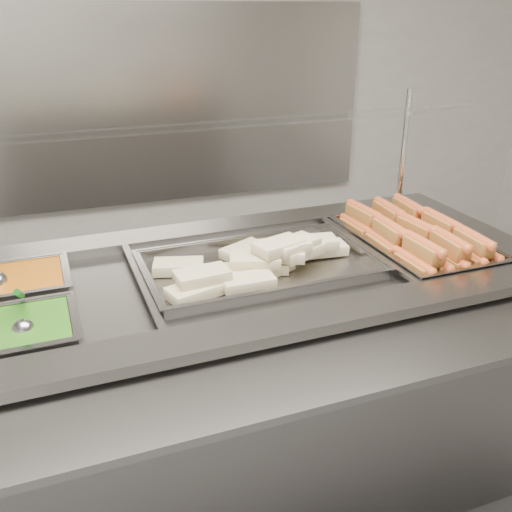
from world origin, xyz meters
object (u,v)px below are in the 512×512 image
object	(u,v)px
pan_hotdogs	(413,249)
pan_wraps	(259,270)
steam_counter	(242,388)
serving_spoon	(23,323)
sneeze_guard	(216,131)

from	to	relation	value
pan_hotdogs	pan_wraps	xyz separation A→B (m)	(-0.62, -0.02, 0.02)
steam_counter	pan_wraps	xyz separation A→B (m)	(0.07, 0.00, 0.46)
pan_hotdogs	serving_spoon	world-z (taller)	serving_spoon
pan_wraps	serving_spoon	distance (m)	0.76
steam_counter	sneeze_guard	xyz separation A→B (m)	(-0.01, 0.24, 0.89)
steam_counter	serving_spoon	bearing A→B (deg)	-164.82
sneeze_guard	pan_hotdogs	bearing A→B (deg)	-17.80
sneeze_guard	pan_wraps	world-z (taller)	sneeze_guard
serving_spoon	steam_counter	bearing A→B (deg)	15.18
steam_counter	serving_spoon	size ratio (longest dim) A/B	10.44
sneeze_guard	pan_hotdogs	xyz separation A→B (m)	(0.69, -0.22, -0.44)
pan_hotdogs	pan_wraps	distance (m)	0.62
steam_counter	serving_spoon	xyz separation A→B (m)	(-0.67, -0.18, 0.50)
pan_wraps	pan_hotdogs	bearing A→B (deg)	1.48
steam_counter	pan_wraps	size ratio (longest dim) A/B	2.75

